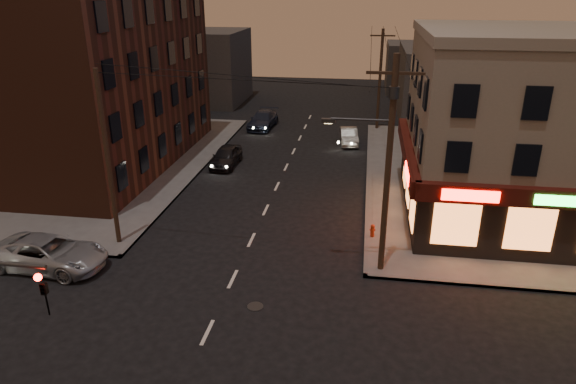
% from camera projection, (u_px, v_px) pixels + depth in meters
% --- Properties ---
extents(ground, '(120.00, 120.00, 0.00)m').
position_uv_depth(ground, '(207.00, 332.00, 20.20)').
color(ground, black).
rests_on(ground, ground).
extents(sidewalk_ne, '(24.00, 28.00, 0.15)m').
position_uv_depth(sidewalk_ne, '(544.00, 184.00, 35.05)').
color(sidewalk_ne, '#514F4C').
rests_on(sidewalk_ne, ground).
extents(sidewalk_nw, '(24.00, 28.00, 0.15)m').
position_uv_depth(sidewalk_nw, '(57.00, 159.00, 40.12)').
color(sidewalk_nw, '#514F4C').
rests_on(sidewalk_nw, ground).
extents(pizza_building, '(15.85, 12.85, 10.50)m').
position_uv_depth(pizza_building, '(553.00, 129.00, 28.26)').
color(pizza_building, gray).
rests_on(pizza_building, sidewalk_ne).
extents(brick_apartment, '(12.00, 20.00, 13.00)m').
position_uv_depth(brick_apartment, '(86.00, 75.00, 37.16)').
color(brick_apartment, '#4A2517').
rests_on(brick_apartment, sidewalk_nw).
extents(bg_building_ne_a, '(10.00, 12.00, 7.00)m').
position_uv_depth(bg_building_ne_a, '(451.00, 83.00, 51.74)').
color(bg_building_ne_a, '#3F3D3A').
rests_on(bg_building_ne_a, ground).
extents(bg_building_nw, '(9.00, 10.00, 8.00)m').
position_uv_depth(bg_building_nw, '(204.00, 66.00, 59.02)').
color(bg_building_nw, '#3F3D3A').
rests_on(bg_building_nw, ground).
extents(bg_building_ne_b, '(8.00, 8.00, 6.00)m').
position_uv_depth(bg_building_ne_b, '(418.00, 67.00, 65.04)').
color(bg_building_ne_b, '#3F3D3A').
rests_on(bg_building_ne_b, ground).
extents(utility_pole_main, '(4.20, 0.44, 10.00)m').
position_uv_depth(utility_pole_main, '(386.00, 156.00, 22.42)').
color(utility_pole_main, '#382619').
rests_on(utility_pole_main, sidewalk_ne).
extents(utility_pole_far, '(0.26, 0.26, 9.00)m').
position_uv_depth(utility_pole_far, '(380.00, 80.00, 46.82)').
color(utility_pole_far, '#382619').
rests_on(utility_pole_far, sidewalk_ne).
extents(utility_pole_west, '(0.24, 0.24, 9.00)m').
position_uv_depth(utility_pole_west, '(108.00, 160.00, 25.37)').
color(utility_pole_west, '#382619').
rests_on(utility_pole_west, sidewalk_nw).
extents(suv_cross, '(5.78, 3.04, 1.55)m').
position_uv_depth(suv_cross, '(49.00, 253.00, 24.57)').
color(suv_cross, '#979B9F').
rests_on(suv_cross, ground).
extents(sedan_near, '(1.81, 4.35, 1.47)m').
position_uv_depth(sedan_near, '(226.00, 156.00, 38.63)').
color(sedan_near, black).
rests_on(sedan_near, ground).
extents(sedan_mid, '(1.88, 4.20, 1.34)m').
position_uv_depth(sedan_mid, '(349.00, 136.00, 43.98)').
color(sedan_mid, gray).
rests_on(sedan_mid, ground).
extents(sedan_far, '(2.48, 5.36, 1.52)m').
position_uv_depth(sedan_far, '(263.00, 120.00, 48.93)').
color(sedan_far, '#1C2438').
rests_on(sedan_far, ground).
extents(fire_hydrant, '(0.31, 0.31, 0.72)m').
position_uv_depth(fire_hydrant, '(372.00, 230.00, 27.43)').
color(fire_hydrant, '#9F290E').
rests_on(fire_hydrant, sidewalk_ne).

